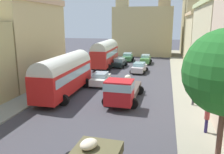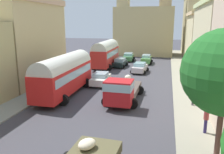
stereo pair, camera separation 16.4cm
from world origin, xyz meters
name	(u,v)px [view 2 (the right image)]	position (x,y,z in m)	size (l,w,h in m)	color
ground_plane	(122,82)	(0.00, 27.00, 0.00)	(154.00, 154.00, 0.00)	#3E3D44
sidewalk_left	(67,78)	(-7.25, 27.00, 0.07)	(2.50, 70.00, 0.14)	gray
sidewalk_right	(183,85)	(7.25, 27.00, 0.07)	(2.50, 70.00, 0.14)	gray
building_left_2	(29,41)	(-10.62, 24.50, 4.97)	(4.65, 10.96, 9.87)	tan
building_right_2	(218,45)	(10.56, 27.03, 4.67)	(4.53, 13.59, 9.29)	beige
building_right_3	(208,40)	(11.45, 40.18, 4.34)	(6.50, 11.29, 8.64)	beige
building_right_4	(197,25)	(11.13, 53.38, 6.51)	(5.79, 14.67, 12.97)	tan
distant_church	(144,27)	(0.00, 52.29, 6.02)	(12.54, 7.34, 18.75)	tan
parked_bus_1	(65,73)	(-4.48, 20.57, 2.22)	(3.32, 9.74, 4.01)	red
parked_bus_2	(106,53)	(-4.38, 36.08, 2.33)	(3.41, 9.39, 4.21)	red
cargo_truck_1	(122,90)	(1.54, 19.36, 1.25)	(3.20, 6.97, 2.45)	red
car_0	(140,68)	(1.51, 32.87, 0.74)	(2.44, 4.07, 1.46)	silver
car_1	(146,59)	(1.73, 40.76, 0.79)	(2.15, 4.18, 1.57)	#559A48
car_2	(101,79)	(-2.07, 25.00, 0.74)	(2.35, 3.90, 1.45)	silver
car_3	(120,63)	(-2.13, 36.58, 0.73)	(2.35, 3.97, 1.44)	black
car_4	(128,57)	(-1.84, 43.03, 0.76)	(2.51, 4.51, 1.49)	#4A8D4F
pedestrian_1	(206,119)	(7.85, 14.65, 1.10)	(0.40, 0.40, 1.89)	#282152
pedestrian_2	(193,95)	(7.58, 19.87, 1.02)	(0.42, 0.42, 1.76)	#404044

